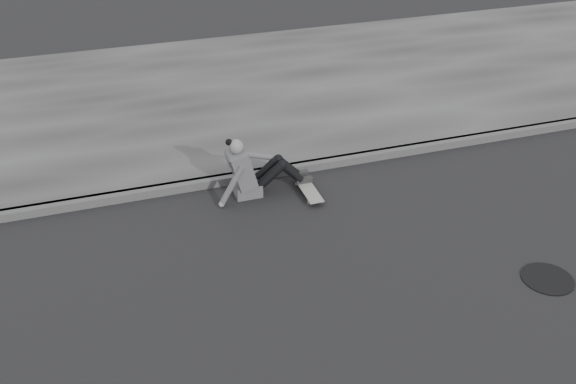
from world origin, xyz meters
The scene contains 6 objects.
ground centered at (0.00, 0.00, 0.00)m, with size 80.00×80.00×0.00m, color black.
curb centered at (0.00, 2.58, 0.06)m, with size 24.00×0.16×0.12m, color #4B4B4B.
sidewalk centered at (0.00, 5.60, 0.06)m, with size 24.00×6.00×0.12m, color #3C3C3C.
manhole centered at (1.07, -0.65, 0.01)m, with size 0.59×0.59×0.01m, color black.
skateboard centered at (-0.92, 1.96, 0.07)m, with size 0.20×0.78×0.09m.
seated_woman centered at (-1.65, 2.21, 0.36)m, with size 1.38×0.46×0.88m.
Camera 1 is at (-3.52, -5.15, 4.72)m, focal length 40.00 mm.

